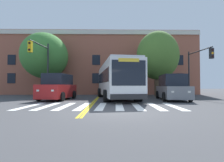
% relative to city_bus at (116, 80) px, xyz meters
% --- Properties ---
extents(ground_plane, '(120.00, 120.00, 0.00)m').
position_rel_city_bus_xyz_m(ground_plane, '(-0.29, -8.50, -1.81)').
color(ground_plane, '#424244').
extents(crosswalk, '(9.50, 4.37, 0.01)m').
position_rel_city_bus_xyz_m(crosswalk, '(-1.12, -6.20, -1.80)').
color(crosswalk, white).
rests_on(crosswalk, ground).
extents(lane_line_yellow_inner, '(0.12, 36.00, 0.01)m').
position_rel_city_bus_xyz_m(lane_line_yellow_inner, '(-1.90, 7.80, -1.81)').
color(lane_line_yellow_inner, gold).
rests_on(lane_line_yellow_inner, ground).
extents(lane_line_yellow_outer, '(0.12, 36.00, 0.01)m').
position_rel_city_bus_xyz_m(lane_line_yellow_outer, '(-1.74, 7.80, -1.81)').
color(lane_line_yellow_outer, gold).
rests_on(lane_line_yellow_outer, ground).
extents(city_bus, '(3.99, 11.22, 3.37)m').
position_rel_city_bus_xyz_m(city_bus, '(0.00, 0.00, 0.00)').
color(city_bus, white).
rests_on(city_bus, ground).
extents(car_red_near_lane, '(2.62, 5.02, 2.30)m').
position_rel_city_bus_xyz_m(car_red_near_lane, '(-5.24, -1.22, -0.72)').
color(car_red_near_lane, '#AD1E1E').
rests_on(car_red_near_lane, ground).
extents(car_grey_far_lane, '(2.63, 5.26, 2.24)m').
position_rel_city_bus_xyz_m(car_grey_far_lane, '(4.95, -1.65, -0.75)').
color(car_grey_far_lane, slate).
rests_on(car_grey_far_lane, ground).
extents(car_white_behind_bus, '(2.43, 4.82, 2.21)m').
position_rel_city_bus_xyz_m(car_white_behind_bus, '(-1.36, 10.41, -0.76)').
color(car_white_behind_bus, white).
rests_on(car_white_behind_bus, ground).
extents(traffic_light_near_corner, '(0.58, 4.24, 5.22)m').
position_rel_city_bus_xyz_m(traffic_light_near_corner, '(8.80, 1.34, 1.80)').
color(traffic_light_near_corner, '#28282D').
rests_on(traffic_light_near_corner, ground).
extents(traffic_light_far_corner, '(0.60, 3.83, 5.89)m').
position_rel_city_bus_xyz_m(traffic_light_far_corner, '(-7.51, 0.71, 2.12)').
color(traffic_light_far_corner, '#28282D').
rests_on(traffic_light_far_corner, ground).
extents(traffic_light_overhead, '(0.69, 4.42, 4.69)m').
position_rel_city_bus_xyz_m(traffic_light_overhead, '(0.90, 1.99, 1.34)').
color(traffic_light_overhead, '#28282D').
rests_on(traffic_light_overhead, ground).
extents(street_tree_curbside_large, '(6.99, 6.99, 7.69)m').
position_rel_city_bus_xyz_m(street_tree_curbside_large, '(5.10, 3.48, 2.99)').
color(street_tree_curbside_large, brown).
rests_on(street_tree_curbside_large, ground).
extents(street_tree_curbside_small, '(7.09, 7.57, 7.89)m').
position_rel_city_bus_xyz_m(street_tree_curbside_small, '(-8.73, 5.00, 3.21)').
color(street_tree_curbside_small, brown).
rests_on(street_tree_curbside_small, ground).
extents(building_facade, '(29.25, 7.26, 9.15)m').
position_rel_city_bus_xyz_m(building_facade, '(-2.45, 10.83, 2.77)').
color(building_facade, '#9E5642').
rests_on(building_facade, ground).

